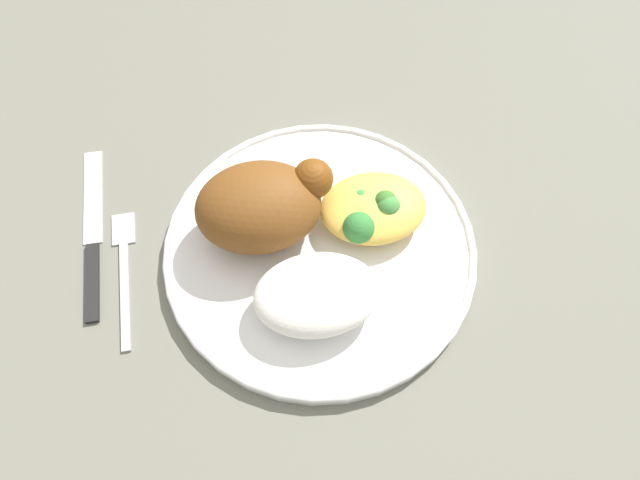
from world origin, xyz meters
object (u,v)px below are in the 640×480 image
fork (124,269)px  plate (320,249)px  knife (92,244)px  mac_cheese_with_broccoli (372,209)px  rice_pile (317,294)px  roasted_chicken (262,205)px

fork → plate: bearing=-2.8°
knife → fork: bearing=-46.5°
plate → mac_cheese_with_broccoli: size_ratio=2.92×
plate → rice_pile: bearing=-101.3°
mac_cheese_with_broccoli → knife: (-0.26, 0.02, -0.03)m
mac_cheese_with_broccoli → fork: 0.24m
roasted_chicken → rice_pile: bearing=-67.0°
rice_pile → fork: rice_pile is taller
mac_cheese_with_broccoli → roasted_chicken: bearing=175.6°
plate → rice_pile: rice_pile is taller
plate → roasted_chicken: bearing=148.9°
roasted_chicken → knife: (-0.16, 0.01, -0.05)m
knife → mac_cheese_with_broccoli: bearing=-4.1°
roasted_chicken → knife: roasted_chicken is taller
fork → knife: bearing=133.5°
mac_cheese_with_broccoli → plate: bearing=-157.8°
plate → mac_cheese_with_broccoli: 0.06m
knife → rice_pile: bearing=-26.0°
rice_pile → fork: 0.19m
rice_pile → roasted_chicken: bearing=113.0°
roasted_chicken → rice_pile: 0.10m
rice_pile → mac_cheese_with_broccoli: (0.06, 0.08, -0.00)m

